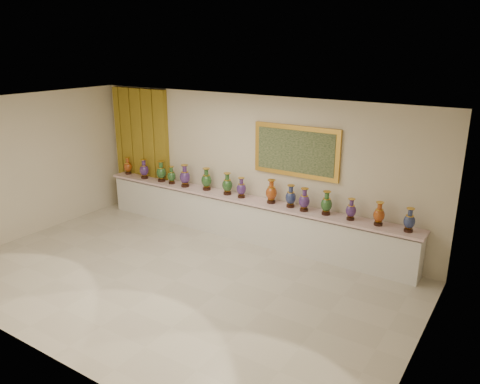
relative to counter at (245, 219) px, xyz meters
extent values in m
plane|color=beige|center=(0.00, -2.27, -0.44)|extent=(8.00, 8.00, 0.00)
plane|color=beige|center=(0.00, 0.23, 1.06)|extent=(8.00, 0.00, 8.00)
plane|color=beige|center=(-4.00, -2.27, 1.06)|extent=(0.00, 5.00, 5.00)
plane|color=beige|center=(4.00, -2.27, 1.06)|extent=(0.00, 5.00, 5.00)
plane|color=white|center=(0.00, -2.27, 2.56)|extent=(8.00, 8.00, 0.00)
cube|color=#A68623|center=(-3.03, 0.17, 1.06)|extent=(1.64, 0.14, 2.95)
cube|color=gold|center=(1.05, 0.19, 1.55)|extent=(1.80, 0.06, 1.00)
cube|color=#19321C|center=(1.05, 0.16, 1.55)|extent=(1.62, 0.02, 0.82)
cube|color=white|center=(0.00, 0.00, -0.03)|extent=(7.20, 0.42, 0.81)
cube|color=#FFD6D9|center=(0.00, -0.02, 0.44)|extent=(7.28, 0.48, 0.05)
cylinder|color=black|center=(-3.39, 0.01, 0.48)|extent=(0.15, 0.15, 0.04)
cone|color=gold|center=(-3.39, 0.01, 0.53)|extent=(0.13, 0.13, 0.03)
ellipsoid|color=maroon|center=(-3.39, 0.01, 0.65)|extent=(0.22, 0.22, 0.24)
cylinder|color=gold|center=(-3.39, 0.01, 0.75)|extent=(0.13, 0.13, 0.01)
cylinder|color=maroon|center=(-3.39, 0.01, 0.80)|extent=(0.08, 0.08, 0.09)
cone|color=maroon|center=(-3.39, 0.01, 0.86)|extent=(0.13, 0.13, 0.03)
cylinder|color=gold|center=(-3.39, 0.01, 0.88)|extent=(0.14, 0.14, 0.01)
cylinder|color=black|center=(-2.79, -0.05, 0.49)|extent=(0.16, 0.16, 0.05)
cone|color=gold|center=(-2.79, -0.05, 0.54)|extent=(0.14, 0.14, 0.03)
ellipsoid|color=#210F51|center=(-2.79, -0.05, 0.66)|extent=(0.28, 0.28, 0.27)
cylinder|color=gold|center=(-2.79, -0.05, 0.78)|extent=(0.15, 0.15, 0.01)
cylinder|color=#210F51|center=(-2.79, -0.05, 0.84)|extent=(0.09, 0.09, 0.10)
cone|color=#210F51|center=(-2.79, -0.05, 0.90)|extent=(0.15, 0.15, 0.04)
cylinder|color=gold|center=(-2.79, -0.05, 0.92)|extent=(0.15, 0.15, 0.01)
cylinder|color=black|center=(-2.27, -0.03, 0.49)|extent=(0.17, 0.17, 0.05)
cone|color=gold|center=(-2.27, -0.03, 0.54)|extent=(0.15, 0.15, 0.03)
ellipsoid|color=black|center=(-2.27, -0.03, 0.67)|extent=(0.29, 0.29, 0.28)
cylinder|color=gold|center=(-2.27, -0.03, 0.79)|extent=(0.15, 0.15, 0.01)
cylinder|color=black|center=(-2.27, -0.03, 0.85)|extent=(0.09, 0.09, 0.10)
cone|color=black|center=(-2.27, -0.03, 0.92)|extent=(0.15, 0.15, 0.04)
cylinder|color=gold|center=(-2.27, -0.03, 0.94)|extent=(0.16, 0.16, 0.01)
cylinder|color=black|center=(-1.95, -0.04, 0.48)|extent=(0.14, 0.14, 0.04)
cone|color=gold|center=(-1.95, -0.04, 0.53)|extent=(0.13, 0.13, 0.03)
ellipsoid|color=black|center=(-1.95, -0.04, 0.64)|extent=(0.22, 0.22, 0.24)
cylinder|color=gold|center=(-1.95, -0.04, 0.74)|extent=(0.13, 0.13, 0.01)
cylinder|color=black|center=(-1.95, -0.04, 0.79)|extent=(0.08, 0.08, 0.09)
cone|color=black|center=(-1.95, -0.04, 0.85)|extent=(0.13, 0.13, 0.03)
cylinder|color=gold|center=(-1.95, -0.04, 0.87)|extent=(0.13, 0.13, 0.01)
cylinder|color=black|center=(-1.54, -0.05, 0.49)|extent=(0.18, 0.18, 0.05)
cone|color=gold|center=(-1.54, -0.05, 0.54)|extent=(0.16, 0.16, 0.03)
ellipsoid|color=#210F51|center=(-1.54, -0.05, 0.68)|extent=(0.24, 0.24, 0.29)
cylinder|color=gold|center=(-1.54, -0.05, 0.81)|extent=(0.16, 0.16, 0.01)
cylinder|color=#210F51|center=(-1.54, -0.05, 0.87)|extent=(0.09, 0.09, 0.11)
cone|color=#210F51|center=(-1.54, -0.05, 0.94)|extent=(0.16, 0.16, 0.04)
cylinder|color=gold|center=(-1.54, -0.05, 0.96)|extent=(0.16, 0.16, 0.01)
cylinder|color=black|center=(-0.99, 0.01, 0.49)|extent=(0.17, 0.17, 0.05)
cone|color=gold|center=(-0.99, 0.01, 0.54)|extent=(0.15, 0.15, 0.03)
ellipsoid|color=black|center=(-0.99, 0.01, 0.68)|extent=(0.29, 0.29, 0.28)
cylinder|color=gold|center=(-0.99, 0.01, 0.80)|extent=(0.16, 0.16, 0.01)
cylinder|color=black|center=(-0.99, 0.01, 0.86)|extent=(0.09, 0.09, 0.10)
cone|color=black|center=(-0.99, 0.01, 0.93)|extent=(0.16, 0.16, 0.04)
cylinder|color=gold|center=(-0.99, 0.01, 0.95)|extent=(0.16, 0.16, 0.01)
cylinder|color=black|center=(-0.43, -0.01, 0.49)|extent=(0.17, 0.17, 0.05)
cone|color=gold|center=(-0.43, -0.01, 0.54)|extent=(0.15, 0.15, 0.03)
ellipsoid|color=black|center=(-0.43, -0.01, 0.67)|extent=(0.26, 0.26, 0.27)
cylinder|color=gold|center=(-0.43, -0.01, 0.79)|extent=(0.15, 0.15, 0.01)
cylinder|color=black|center=(-0.43, -0.01, 0.85)|extent=(0.09, 0.09, 0.10)
cone|color=black|center=(-0.43, -0.01, 0.91)|extent=(0.15, 0.15, 0.04)
cylinder|color=gold|center=(-0.43, -0.01, 0.93)|extent=(0.15, 0.15, 0.01)
cylinder|color=black|center=(-0.07, -0.02, 0.49)|extent=(0.15, 0.15, 0.04)
cone|color=gold|center=(-0.07, -0.02, 0.53)|extent=(0.13, 0.13, 0.03)
ellipsoid|color=#210F51|center=(-0.07, -0.02, 0.65)|extent=(0.21, 0.21, 0.25)
cylinder|color=gold|center=(-0.07, -0.02, 0.76)|extent=(0.14, 0.14, 0.01)
cylinder|color=#210F51|center=(-0.07, -0.02, 0.81)|extent=(0.08, 0.08, 0.09)
cone|color=#210F51|center=(-0.07, -0.02, 0.87)|extent=(0.14, 0.14, 0.03)
cylinder|color=gold|center=(-0.07, -0.02, 0.89)|extent=(0.14, 0.14, 0.01)
cylinder|color=black|center=(0.63, 0.01, 0.49)|extent=(0.17, 0.17, 0.05)
cone|color=gold|center=(0.63, 0.01, 0.54)|extent=(0.15, 0.15, 0.03)
ellipsoid|color=maroon|center=(0.63, 0.01, 0.68)|extent=(0.26, 0.26, 0.28)
cylinder|color=gold|center=(0.63, 0.01, 0.79)|extent=(0.15, 0.15, 0.01)
cylinder|color=maroon|center=(0.63, 0.01, 0.86)|extent=(0.09, 0.09, 0.10)
cone|color=maroon|center=(0.63, 0.01, 0.93)|extent=(0.15, 0.15, 0.04)
cylinder|color=gold|center=(0.63, 0.01, 0.94)|extent=(0.16, 0.16, 0.01)
cylinder|color=black|center=(1.07, 0.00, 0.49)|extent=(0.16, 0.16, 0.04)
cone|color=gold|center=(1.07, 0.00, 0.54)|extent=(0.14, 0.14, 0.03)
ellipsoid|color=#0C113F|center=(1.07, 0.00, 0.66)|extent=(0.27, 0.27, 0.26)
cylinder|color=gold|center=(1.07, 0.00, 0.77)|extent=(0.14, 0.14, 0.01)
cylinder|color=#0C113F|center=(1.07, 0.00, 0.83)|extent=(0.08, 0.08, 0.09)
cone|color=#0C113F|center=(1.07, 0.00, 0.89)|extent=(0.14, 0.14, 0.03)
cylinder|color=gold|center=(1.07, 0.00, 0.91)|extent=(0.15, 0.15, 0.01)
cylinder|color=black|center=(1.38, -0.06, 0.49)|extent=(0.16, 0.16, 0.04)
cone|color=gold|center=(1.38, -0.06, 0.54)|extent=(0.14, 0.14, 0.03)
ellipsoid|color=#210F51|center=(1.38, -0.06, 0.66)|extent=(0.27, 0.27, 0.26)
cylinder|color=gold|center=(1.38, -0.06, 0.77)|extent=(0.14, 0.14, 0.01)
cylinder|color=#210F51|center=(1.38, -0.06, 0.83)|extent=(0.08, 0.08, 0.09)
cone|color=#210F51|center=(1.38, -0.06, 0.89)|extent=(0.14, 0.14, 0.03)
cylinder|color=gold|center=(1.38, -0.06, 0.91)|extent=(0.15, 0.15, 0.01)
cylinder|color=black|center=(1.82, -0.01, 0.49)|extent=(0.16, 0.16, 0.05)
cone|color=gold|center=(1.82, -0.01, 0.54)|extent=(0.14, 0.14, 0.03)
ellipsoid|color=black|center=(1.82, -0.01, 0.66)|extent=(0.27, 0.27, 0.26)
cylinder|color=gold|center=(1.82, -0.01, 0.77)|extent=(0.15, 0.15, 0.01)
cylinder|color=black|center=(1.82, -0.01, 0.83)|extent=(0.08, 0.08, 0.10)
cone|color=black|center=(1.82, -0.01, 0.90)|extent=(0.15, 0.15, 0.04)
cylinder|color=gold|center=(1.82, -0.01, 0.92)|extent=(0.15, 0.15, 0.01)
cylinder|color=black|center=(2.30, -0.03, 0.48)|extent=(0.14, 0.14, 0.04)
cone|color=gold|center=(2.30, -0.03, 0.53)|extent=(0.12, 0.12, 0.03)
ellipsoid|color=#210F51|center=(2.30, -0.03, 0.64)|extent=(0.23, 0.23, 0.23)
cylinder|color=gold|center=(2.30, -0.03, 0.74)|extent=(0.13, 0.13, 0.01)
cylinder|color=#210F51|center=(2.30, -0.03, 0.79)|extent=(0.07, 0.07, 0.08)
cone|color=#210F51|center=(2.30, -0.03, 0.85)|extent=(0.13, 0.13, 0.03)
cylinder|color=gold|center=(2.30, -0.03, 0.86)|extent=(0.13, 0.13, 0.01)
cylinder|color=black|center=(2.81, -0.01, 0.49)|extent=(0.15, 0.15, 0.04)
cone|color=gold|center=(2.81, -0.01, 0.53)|extent=(0.13, 0.13, 0.03)
ellipsoid|color=maroon|center=(2.81, -0.01, 0.65)|extent=(0.26, 0.26, 0.25)
cylinder|color=gold|center=(2.81, -0.01, 0.76)|extent=(0.14, 0.14, 0.01)
cylinder|color=maroon|center=(2.81, -0.01, 0.81)|extent=(0.08, 0.08, 0.09)
cone|color=maroon|center=(2.81, -0.01, 0.87)|extent=(0.14, 0.14, 0.03)
cylinder|color=gold|center=(2.81, -0.01, 0.89)|extent=(0.14, 0.14, 0.01)
cylinder|color=black|center=(3.33, -0.03, 0.48)|extent=(0.15, 0.15, 0.04)
cone|color=gold|center=(3.33, -0.03, 0.53)|extent=(0.13, 0.13, 0.03)
ellipsoid|color=#0C113F|center=(3.33, -0.03, 0.65)|extent=(0.23, 0.23, 0.24)
cylinder|color=gold|center=(3.33, -0.03, 0.75)|extent=(0.13, 0.13, 0.01)
cylinder|color=#0C113F|center=(3.33, -0.03, 0.81)|extent=(0.08, 0.08, 0.09)
cone|color=#0C113F|center=(3.33, -0.03, 0.87)|extent=(0.13, 0.13, 0.03)
cylinder|color=gold|center=(3.33, -0.03, 0.88)|extent=(0.14, 0.14, 0.01)
camera|label=1|loc=(4.94, -7.80, 3.53)|focal=35.00mm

